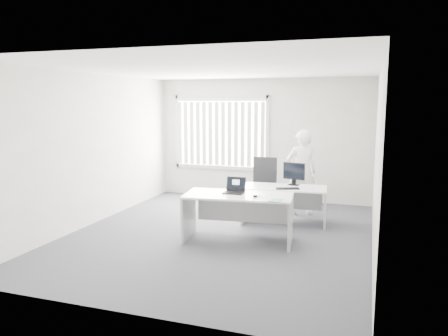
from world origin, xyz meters
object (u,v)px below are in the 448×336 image
(monitor, at_px, (294,174))
(desk_near, at_px, (238,208))
(desk_far, at_px, (284,197))
(person, at_px, (302,172))
(laptop, at_px, (234,186))
(office_chair, at_px, (263,197))

(monitor, bearing_deg, desk_near, -100.38)
(desk_far, distance_m, person, 0.89)
(monitor, bearing_deg, person, 95.76)
(desk_near, relative_size, laptop, 5.60)
(desk_far, relative_size, person, 0.93)
(office_chair, distance_m, monitor, 0.93)
(laptop, bearing_deg, person, 68.18)
(desk_near, height_order, person, person)
(person, xyz_separation_m, monitor, (-0.06, -0.56, 0.05))
(desk_near, distance_m, monitor, 1.70)
(laptop, bearing_deg, monitor, 63.20)
(laptop, height_order, monitor, monitor)
(desk_far, bearing_deg, office_chair, 129.63)
(person, bearing_deg, desk_near, 48.95)
(person, distance_m, monitor, 0.56)
(desk_far, distance_m, office_chair, 0.78)
(person, height_order, laptop, person)
(desk_near, height_order, office_chair, office_chair)
(office_chair, relative_size, laptop, 3.57)
(office_chair, bearing_deg, desk_far, -44.90)
(desk_near, xyz_separation_m, laptop, (-0.10, 0.05, 0.35))
(office_chair, distance_m, laptop, 1.88)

